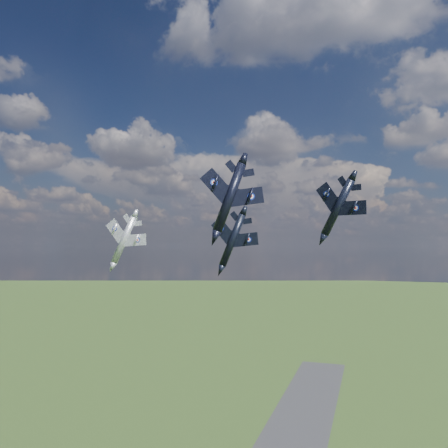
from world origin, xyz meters
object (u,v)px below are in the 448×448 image
(jet_lead_navy, at_px, (232,240))
(jet_high_navy, at_px, (338,207))
(jet_right_navy, at_px, (230,197))
(jet_left_silver, at_px, (124,240))

(jet_lead_navy, height_order, jet_high_navy, jet_high_navy)
(jet_right_navy, xyz_separation_m, jet_left_silver, (-33.06, 28.81, -4.88))
(jet_lead_navy, distance_m, jet_left_silver, 27.71)
(jet_right_navy, distance_m, jet_high_navy, 25.61)
(jet_high_navy, bearing_deg, jet_lead_navy, -160.18)
(jet_right_navy, height_order, jet_high_navy, jet_high_navy)
(jet_lead_navy, bearing_deg, jet_left_silver, 160.00)
(jet_right_navy, relative_size, jet_left_silver, 0.87)
(jet_lead_navy, xyz_separation_m, jet_high_navy, (18.29, 1.20, 5.42))
(jet_high_navy, xyz_separation_m, jet_left_silver, (-45.01, 6.16, -5.17))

